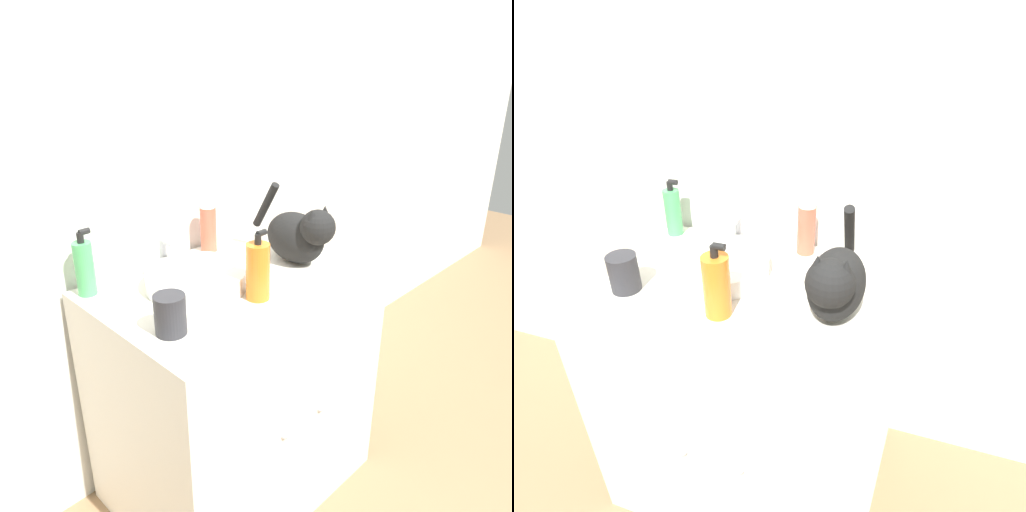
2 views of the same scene
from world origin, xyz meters
The scene contains 9 objects.
wall_back centered at (0.00, 0.64, 1.25)m, with size 6.00×0.05×2.50m.
vanity_cabinet centered at (0.00, 0.30, 0.41)m, with size 0.84×0.61×0.82m.
sink_basin centered at (-0.11, 0.35, 0.85)m, with size 0.31×0.31×0.06m.
faucet centered at (-0.11, 0.51, 0.87)m, with size 0.14×0.08×0.12m.
cat centered at (0.25, 0.25, 0.92)m, with size 0.15×0.36×0.26m.
soap_bottle centered at (-0.36, 0.54, 0.91)m, with size 0.06×0.06×0.20m.
spray_bottle centered at (0.11, 0.55, 0.92)m, with size 0.06×0.06×0.20m.
lotion_bottle centered at (-0.03, 0.17, 0.91)m, with size 0.07×0.07×0.21m.
cup centered at (-0.32, 0.19, 0.87)m, with size 0.08×0.08×0.11m.
Camera 1 is at (-0.94, -0.74, 1.50)m, focal length 35.00 mm.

